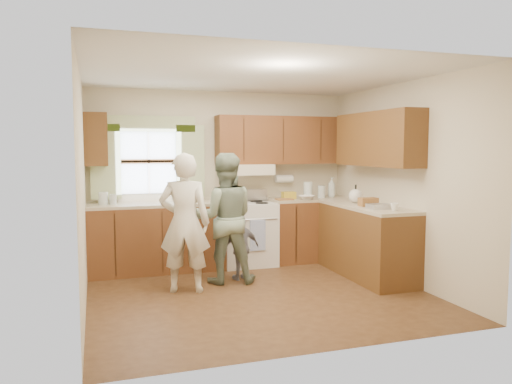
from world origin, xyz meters
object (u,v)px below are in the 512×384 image
object	(u,v)px
stove	(247,233)
woman_right	(225,218)
woman_left	(185,223)
child	(242,247)

from	to	relation	value
stove	woman_right	distance (m)	1.04
woman_left	woman_right	bearing A→B (deg)	-138.29
woman_right	stove	bearing A→B (deg)	-112.50
stove	woman_right	world-z (taller)	woman_right
child	woman_right	bearing A→B (deg)	0.01
child	woman_left	bearing A→B (deg)	9.84
stove	woman_left	distance (m)	1.57
child	stove	bearing A→B (deg)	-123.43
stove	woman_left	size ratio (longest dim) A/B	0.66
woman_right	child	size ratio (longest dim) A/B	1.95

